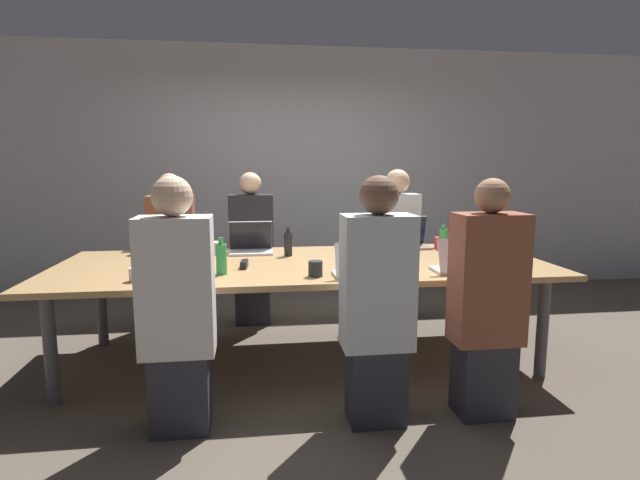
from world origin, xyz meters
name	(u,v)px	position (x,y,z in m)	size (l,w,h in m)	color
ground_plane	(305,359)	(0.00, 0.00, 0.00)	(24.00, 24.00, 0.00)	brown
curtain_wall	(285,172)	(0.00, 2.18, 1.40)	(12.00, 0.06, 2.80)	#ADADB2
conference_table	(304,269)	(0.00, 0.00, 0.71)	(3.61, 1.41, 0.76)	tan
laptop_near_right	(461,262)	(1.02, -0.50, 0.83)	(0.36, 0.24, 0.24)	silver
person_near_right	(487,304)	(0.97, -0.98, 0.68)	(0.40, 0.24, 1.41)	#2D2D38
bottle_near_right	(488,254)	(1.28, -0.35, 0.86)	(0.08, 0.08, 0.22)	#ADD1E0
laptop_far_midleft	(251,244)	(-0.40, 0.46, 0.84)	(0.36, 0.26, 0.26)	silver
person_far_midleft	(252,251)	(-0.39, 0.96, 0.69)	(0.40, 0.24, 1.41)	#2D2D38
cup_far_midleft	(216,248)	(-0.68, 0.43, 0.81)	(0.09, 0.09, 0.10)	white
bottle_far_midleft	(288,244)	(-0.10, 0.27, 0.86)	(0.07, 0.07, 0.23)	black
laptop_far_left	(169,246)	(-1.06, 0.48, 0.83)	(0.32, 0.24, 0.23)	#333338
person_far_left	(173,254)	(-1.10, 0.92, 0.68)	(0.40, 0.24, 1.41)	#2D2D38
cup_far_left	(137,250)	(-1.31, 0.48, 0.80)	(0.09, 0.09, 0.08)	#232328
laptop_near_left	(178,270)	(-0.84, -0.47, 0.83)	(0.33, 0.23, 0.23)	silver
person_near_left	(177,310)	(-0.79, -0.93, 0.70)	(0.40, 0.24, 1.43)	#2D2D38
cup_near_left	(136,274)	(-1.10, -0.46, 0.80)	(0.09, 0.09, 0.09)	white
bottle_near_left	(221,258)	(-0.59, -0.34, 0.87)	(0.07, 0.07, 0.25)	green
laptop_far_right	(409,238)	(0.99, 0.56, 0.84)	(0.32, 0.27, 0.27)	gray
person_far_right	(396,247)	(0.97, 0.90, 0.71)	(0.40, 0.24, 1.44)	#2D2D38
cup_far_right	(440,243)	(1.24, 0.48, 0.81)	(0.10, 0.10, 0.09)	red
bottle_far_right	(443,238)	(1.26, 0.44, 0.85)	(0.07, 0.07, 0.21)	green
laptop_near_midright	(361,267)	(0.32, -0.54, 0.83)	(0.35, 0.23, 0.23)	silver
person_near_midright	(377,305)	(0.32, -0.98, 0.70)	(0.40, 0.24, 1.43)	#2D2D38
cup_near_midright	(315,269)	(0.03, -0.48, 0.81)	(0.09, 0.09, 0.10)	#232328
stapler	(244,264)	(-0.44, -0.14, 0.79)	(0.06, 0.15, 0.05)	black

